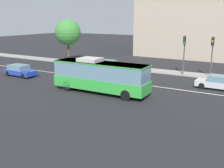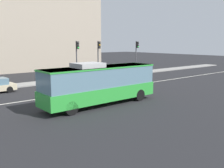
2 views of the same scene
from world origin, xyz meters
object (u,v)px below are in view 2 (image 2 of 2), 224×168
at_px(sedan_silver, 130,76).
at_px(traffic_light_mid_block, 137,52).
at_px(traffic_light_near_corner, 99,53).
at_px(transit_bus, 100,83).
at_px(traffic_light_far_corner, 77,54).

relative_size(sedan_silver, traffic_light_mid_block, 0.87).
relative_size(sedan_silver, traffic_light_near_corner, 0.87).
bearing_deg(traffic_light_mid_block, sedan_silver, -52.33).
height_order(transit_bus, sedan_silver, transit_bus).
bearing_deg(traffic_light_mid_block, transit_bus, -54.27).
height_order(traffic_light_mid_block, traffic_light_far_corner, same).
bearing_deg(traffic_light_near_corner, sedan_silver, 22.16).
distance_m(sedan_silver, traffic_light_mid_block, 8.02).
distance_m(transit_bus, traffic_light_near_corner, 14.80).
bearing_deg(sedan_silver, traffic_light_near_corner, -68.67).
distance_m(traffic_light_near_corner, traffic_light_far_corner, 3.41).
height_order(traffic_light_near_corner, traffic_light_mid_block, same).
relative_size(transit_bus, traffic_light_far_corner, 1.93).
xyz_separation_m(sedan_silver, traffic_light_far_corner, (-5.10, 4.59, 2.84)).
xyz_separation_m(transit_bus, traffic_light_near_corner, (8.52, 11.98, 1.75)).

